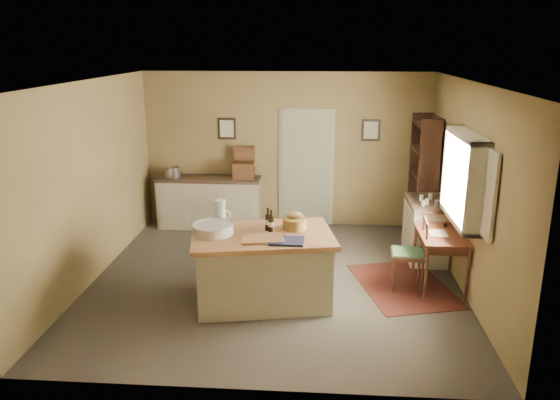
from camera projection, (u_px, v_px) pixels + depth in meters
The scene contains 16 objects.
ground at pixel (275, 280), 7.57m from camera, with size 5.00×5.00×0.00m, color #4A4138.
wall_back at pixel (287, 150), 9.59m from camera, with size 5.00×0.10×2.70m, color #947B4B.
wall_front at pixel (252, 257), 4.80m from camera, with size 5.00×0.10×2.70m, color #947B4B.
wall_left at pixel (91, 182), 7.37m from camera, with size 0.10×5.00×2.70m, color #947B4B.
wall_right at pixel (468, 189), 7.01m from camera, with size 0.10×5.00×2.70m, color #947B4B.
ceiling at pixel (275, 81), 6.82m from camera, with size 5.00×5.00×0.00m, color silver.
door at pixel (306, 167), 9.61m from camera, with size 0.97×0.06×2.11m, color #A8AA8C.
framed_prints at pixel (298, 129), 9.45m from camera, with size 2.82×0.02×0.38m.
window at pixel (468, 178), 6.77m from camera, with size 0.25×1.99×1.12m.
work_island at pixel (262, 266), 6.83m from camera, with size 1.90×1.42×1.20m.
sideboard at pixel (210, 201), 9.63m from camera, with size 1.81×0.52×1.18m.
rug at pixel (403, 285), 7.38m from camera, with size 1.10×1.60×0.01m, color #4D2115.
writing_desk at pixel (441, 240), 7.16m from camera, with size 0.59×0.97×0.82m.
desk_chair at pixel (408, 254), 7.21m from camera, with size 0.44×0.44×0.95m, color #321C13, non-canonical shape.
right_cabinet at pixel (425, 229), 8.24m from camera, with size 0.56×1.01×0.99m.
shelving_unit at pixel (426, 178), 9.03m from camera, with size 0.35×0.91×2.03m.
Camera 1 is at (0.58, -6.94, 3.17)m, focal length 35.00 mm.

